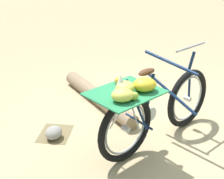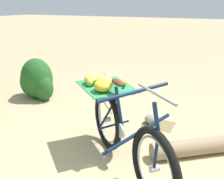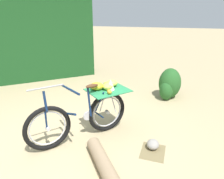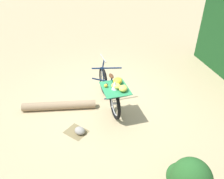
{
  "view_description": "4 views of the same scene",
  "coord_description": "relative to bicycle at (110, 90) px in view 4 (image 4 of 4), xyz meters",
  "views": [
    {
      "loc": [
        -3.33,
        0.2,
        2.1
      ],
      "look_at": [
        -0.35,
        0.59,
        0.75
      ],
      "focal_mm": 52.99,
      "sensor_mm": 36.0,
      "label": 1
    },
    {
      "loc": [
        0.87,
        -2.05,
        1.69
      ],
      "look_at": [
        -0.33,
        0.33,
        0.79
      ],
      "focal_mm": 41.49,
      "sensor_mm": 36.0,
      "label": 2
    },
    {
      "loc": [
        2.63,
        1.53,
        2.01
      ],
      "look_at": [
        -0.46,
        0.53,
        0.8
      ],
      "focal_mm": 32.88,
      "sensor_mm": 36.0,
      "label": 3
    },
    {
      "loc": [
        -2.55,
        3.64,
        3.13
      ],
      "look_at": [
        -0.44,
        0.52,
        0.77
      ],
      "focal_mm": 34.21,
      "sensor_mm": 36.0,
      "label": 4
    }
  ],
  "objects": [
    {
      "name": "path_stone",
      "position": [
        -0.01,
        1.12,
        -0.42
      ],
      "size": [
        0.23,
        0.19,
        0.14
      ],
      "primitive_type": "ellipsoid",
      "color": "gray",
      "rests_on": "ground_plane"
    },
    {
      "name": "fallen_log",
      "position": [
        0.95,
        0.77,
        -0.39
      ],
      "size": [
        1.46,
        1.24,
        0.2
      ],
      "primitive_type": "cylinder",
      "rotation": [
        0.0,
        1.57,
        0.68
      ],
      "color": "#937A5B",
      "rests_on": "ground_plane"
    },
    {
      "name": "ground_plane",
      "position": [
        0.16,
        -0.18,
        -0.49
      ],
      "size": [
        60.0,
        60.0,
        0.0
      ],
      "primitive_type": "plane",
      "color": "tan"
    },
    {
      "name": "leaf_litter_patch",
      "position": [
        0.09,
        1.14,
        -0.49
      ],
      "size": [
        0.44,
        0.36,
        0.01
      ],
      "primitive_type": "cube",
      "color": "olive",
      "rests_on": "ground_plane"
    },
    {
      "name": "bicycle",
      "position": [
        0.0,
        0.0,
        0.0
      ],
      "size": [
        1.55,
        1.38,
        1.03
      ],
      "rotation": [
        0.0,
        0.0,
        -0.7
      ],
      "color": "black",
      "rests_on": "ground_plane"
    }
  ]
}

